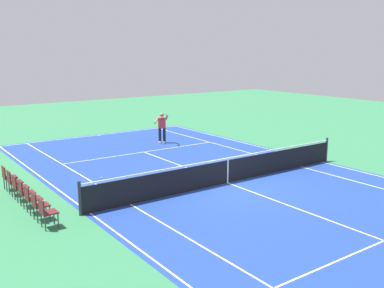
{
  "coord_description": "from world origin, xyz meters",
  "views": [
    {
      "loc": [
        -12.29,
        10.42,
        4.89
      ],
      "look_at": [
        3.11,
        -0.57,
        0.9
      ],
      "focal_mm": 41.41,
      "sensor_mm": 36.0,
      "label": 1
    }
  ],
  "objects_px": {
    "tennis_net": "(228,170)",
    "spectator_chair_5": "(13,181)",
    "tennis_ball": "(102,178)",
    "spectator_chair_2": "(31,197)",
    "spectator_chair_0": "(46,211)",
    "spectator_chair_4": "(18,186)",
    "spectator_chair_3": "(24,191)",
    "spectator_chair_1": "(38,204)",
    "tennis_player_near": "(162,126)",
    "spectator_chair_6": "(8,176)"
  },
  "relations": [
    {
      "from": "tennis_ball",
      "to": "spectator_chair_0",
      "type": "height_order",
      "value": "spectator_chair_0"
    },
    {
      "from": "spectator_chair_4",
      "to": "spectator_chair_5",
      "type": "bearing_deg",
      "value": 0.0
    },
    {
      "from": "spectator_chair_2",
      "to": "spectator_chair_3",
      "type": "bearing_deg",
      "value": 0.0
    },
    {
      "from": "spectator_chair_1",
      "to": "spectator_chair_3",
      "type": "xyz_separation_m",
      "value": [
        1.44,
        0.0,
        0.0
      ]
    },
    {
      "from": "spectator_chair_1",
      "to": "spectator_chair_3",
      "type": "distance_m",
      "value": 1.44
    },
    {
      "from": "tennis_ball",
      "to": "spectator_chair_0",
      "type": "xyz_separation_m",
      "value": [
        -3.72,
        3.32,
        0.49
      ]
    },
    {
      "from": "tennis_net",
      "to": "spectator_chair_6",
      "type": "distance_m",
      "value": 7.97
    },
    {
      "from": "tennis_net",
      "to": "tennis_ball",
      "type": "distance_m",
      "value": 4.93
    },
    {
      "from": "tennis_ball",
      "to": "spectator_chair_2",
      "type": "distance_m",
      "value": 4.05
    },
    {
      "from": "tennis_player_near",
      "to": "tennis_ball",
      "type": "relative_size",
      "value": 25.71
    },
    {
      "from": "tennis_ball",
      "to": "spectator_chair_2",
      "type": "height_order",
      "value": "spectator_chair_2"
    },
    {
      "from": "tennis_net",
      "to": "spectator_chair_3",
      "type": "relative_size",
      "value": 13.3
    },
    {
      "from": "tennis_player_near",
      "to": "spectator_chair_4",
      "type": "xyz_separation_m",
      "value": [
        -5.27,
        8.85,
        -0.41
      ]
    },
    {
      "from": "spectator_chair_2",
      "to": "spectator_chair_4",
      "type": "height_order",
      "value": "same"
    },
    {
      "from": "spectator_chair_0",
      "to": "spectator_chair_6",
      "type": "xyz_separation_m",
      "value": [
        4.33,
        0.0,
        0.0
      ]
    },
    {
      "from": "tennis_ball",
      "to": "spectator_chair_1",
      "type": "xyz_separation_m",
      "value": [
        -3.0,
        3.32,
        0.49
      ]
    },
    {
      "from": "spectator_chair_1",
      "to": "spectator_chair_2",
      "type": "xyz_separation_m",
      "value": [
        0.72,
        0.0,
        0.0
      ]
    },
    {
      "from": "tennis_net",
      "to": "spectator_chair_1",
      "type": "relative_size",
      "value": 13.3
    },
    {
      "from": "spectator_chair_2",
      "to": "spectator_chair_3",
      "type": "height_order",
      "value": "same"
    },
    {
      "from": "spectator_chair_2",
      "to": "spectator_chair_4",
      "type": "bearing_deg",
      "value": 0.0
    },
    {
      "from": "tennis_ball",
      "to": "spectator_chair_4",
      "type": "distance_m",
      "value": 3.45
    },
    {
      "from": "tennis_net",
      "to": "spectator_chair_6",
      "type": "xyz_separation_m",
      "value": [
        3.91,
        6.95,
        0.03
      ]
    },
    {
      "from": "spectator_chair_2",
      "to": "spectator_chair_3",
      "type": "distance_m",
      "value": 0.72
    },
    {
      "from": "spectator_chair_0",
      "to": "spectator_chair_4",
      "type": "xyz_separation_m",
      "value": [
        2.89,
        0.0,
        0.0
      ]
    },
    {
      "from": "tennis_player_near",
      "to": "spectator_chair_6",
      "type": "relative_size",
      "value": 1.93
    },
    {
      "from": "spectator_chair_5",
      "to": "spectator_chair_6",
      "type": "xyz_separation_m",
      "value": [
        0.72,
        0.0,
        0.0
      ]
    },
    {
      "from": "spectator_chair_3",
      "to": "spectator_chair_1",
      "type": "bearing_deg",
      "value": 180.0
    },
    {
      "from": "tennis_net",
      "to": "spectator_chair_4",
      "type": "height_order",
      "value": "tennis_net"
    },
    {
      "from": "spectator_chair_0",
      "to": "spectator_chair_4",
      "type": "height_order",
      "value": "same"
    },
    {
      "from": "tennis_player_near",
      "to": "spectator_chair_5",
      "type": "relative_size",
      "value": 1.93
    },
    {
      "from": "spectator_chair_6",
      "to": "tennis_player_near",
      "type": "bearing_deg",
      "value": -66.61
    },
    {
      "from": "tennis_player_near",
      "to": "spectator_chair_4",
      "type": "height_order",
      "value": "tennis_player_near"
    },
    {
      "from": "spectator_chair_5",
      "to": "spectator_chair_6",
      "type": "distance_m",
      "value": 0.72
    },
    {
      "from": "tennis_ball",
      "to": "spectator_chair_1",
      "type": "height_order",
      "value": "spectator_chair_1"
    },
    {
      "from": "tennis_net",
      "to": "spectator_chair_2",
      "type": "bearing_deg",
      "value": 81.6
    },
    {
      "from": "spectator_chair_2",
      "to": "spectator_chair_6",
      "type": "height_order",
      "value": "same"
    },
    {
      "from": "tennis_net",
      "to": "spectator_chair_5",
      "type": "xyz_separation_m",
      "value": [
        3.19,
        6.95,
        0.03
      ]
    },
    {
      "from": "tennis_ball",
      "to": "spectator_chair_2",
      "type": "bearing_deg",
      "value": 124.52
    },
    {
      "from": "spectator_chair_2",
      "to": "spectator_chair_1",
      "type": "bearing_deg",
      "value": 180.0
    },
    {
      "from": "spectator_chair_3",
      "to": "spectator_chair_6",
      "type": "height_order",
      "value": "same"
    },
    {
      "from": "spectator_chair_2",
      "to": "spectator_chair_6",
      "type": "bearing_deg",
      "value": 0.0
    },
    {
      "from": "tennis_ball",
      "to": "spectator_chair_0",
      "type": "bearing_deg",
      "value": 138.32
    },
    {
      "from": "spectator_chair_4",
      "to": "tennis_player_near",
      "type": "bearing_deg",
      "value": -59.22
    },
    {
      "from": "tennis_player_near",
      "to": "tennis_ball",
      "type": "height_order",
      "value": "tennis_player_near"
    },
    {
      "from": "spectator_chair_1",
      "to": "spectator_chair_2",
      "type": "height_order",
      "value": "same"
    },
    {
      "from": "tennis_net",
      "to": "spectator_chair_4",
      "type": "bearing_deg",
      "value": 70.44
    },
    {
      "from": "spectator_chair_6",
      "to": "tennis_ball",
      "type": "bearing_deg",
      "value": -100.35
    },
    {
      "from": "spectator_chair_4",
      "to": "tennis_net",
      "type": "bearing_deg",
      "value": -109.56
    },
    {
      "from": "spectator_chair_3",
      "to": "spectator_chair_5",
      "type": "height_order",
      "value": "same"
    },
    {
      "from": "tennis_ball",
      "to": "spectator_chair_4",
      "type": "bearing_deg",
      "value": 104.18
    }
  ]
}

